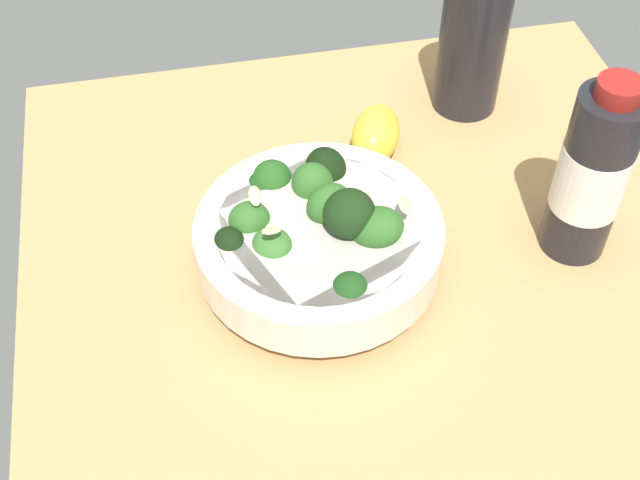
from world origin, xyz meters
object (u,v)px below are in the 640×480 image
bottle_short (592,174)px  bowl_of_broccoli (319,240)px  lemon_wedge (376,135)px  bottle_tall (473,38)px

bottle_short → bowl_of_broccoli: bearing=-93.8°
lemon_wedge → bottle_short: bottle_short is taller
bowl_of_broccoli → bottle_short: (1.49, 22.23, 4.45)cm
lemon_wedge → bottle_short: 21.13cm
lemon_wedge → bottle_tall: bottle_tall is taller
lemon_wedge → bowl_of_broccoli: bearing=-31.9°
lemon_wedge → bottle_tall: 13.47cm
bottle_short → bottle_tall: bearing=-171.6°
bottle_tall → bottle_short: size_ratio=0.93×
bowl_of_broccoli → bottle_short: bearing=86.2°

